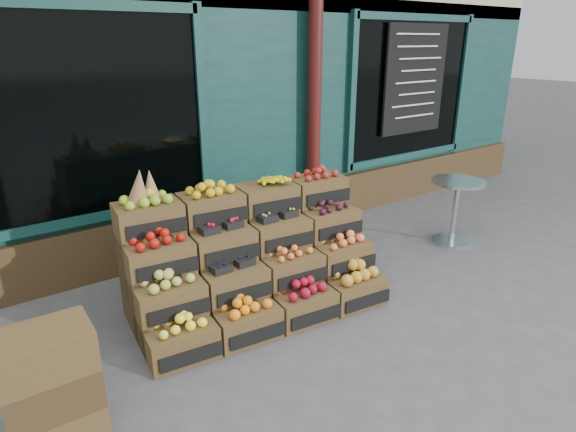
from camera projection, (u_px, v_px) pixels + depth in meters
ground at (348, 316)px, 4.58m from camera, size 60.00×60.00×0.00m
shop_facade at (135, 45)px, 7.63m from camera, size 12.00×6.24×4.80m
crate_display at (251, 263)px, 4.63m from camera, size 2.43×1.38×1.45m
spare_crates at (52, 389)px, 3.01m from camera, size 0.56×0.40×0.83m
bistro_table at (456, 204)px, 6.07m from camera, size 0.66×0.66×0.83m
shopkeeper at (51, 193)px, 5.34m from camera, size 0.72×0.56×1.75m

